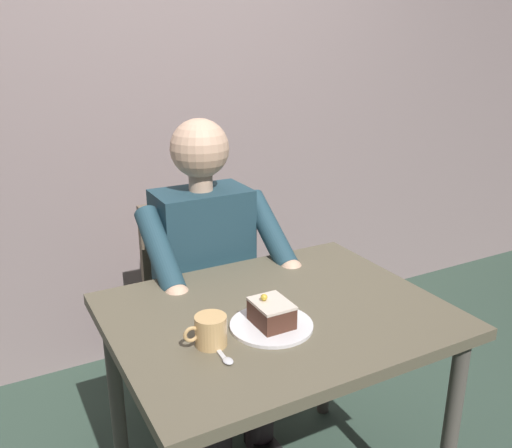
# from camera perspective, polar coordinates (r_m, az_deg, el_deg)

# --- Properties ---
(cafe_rear_panel) EXTENTS (6.40, 0.12, 3.00)m
(cafe_rear_panel) POSITION_cam_1_polar(r_m,az_deg,el_deg) (2.62, -12.21, 17.81)
(cafe_rear_panel) COLOR gray
(cafe_rear_panel) RESTS_ON ground
(dining_table) EXTENTS (0.99, 0.78, 0.76)m
(dining_table) POSITION_cam_1_polar(r_m,az_deg,el_deg) (1.71, 2.22, -11.86)
(dining_table) COLOR brown
(dining_table) RESTS_ON ground
(chair) EXTENTS (0.42, 0.42, 0.90)m
(chair) POSITION_cam_1_polar(r_m,az_deg,el_deg) (2.32, -6.33, -7.84)
(chair) COLOR brown
(chair) RESTS_ON ground
(seated_person) EXTENTS (0.53, 0.58, 1.26)m
(seated_person) POSITION_cam_1_polar(r_m,az_deg,el_deg) (2.10, -4.72, -5.61)
(seated_person) COLOR #22404D
(seated_person) RESTS_ON ground
(dessert_plate) EXTENTS (0.24, 0.24, 0.01)m
(dessert_plate) POSITION_cam_1_polar(r_m,az_deg,el_deg) (1.57, 1.63, -10.62)
(dessert_plate) COLOR white
(dessert_plate) RESTS_ON dining_table
(cake_slice) EXTENTS (0.10, 0.12, 0.09)m
(cake_slice) POSITION_cam_1_polar(r_m,az_deg,el_deg) (1.55, 1.64, -9.33)
(cake_slice) COLOR #4A291E
(cake_slice) RESTS_ON dessert_plate
(coffee_cup) EXTENTS (0.12, 0.09, 0.08)m
(coffee_cup) POSITION_cam_1_polar(r_m,az_deg,el_deg) (1.48, -4.83, -11.07)
(coffee_cup) COLOR tan
(coffee_cup) RESTS_ON dining_table
(dessert_spoon) EXTENTS (0.03, 0.14, 0.01)m
(dessert_spoon) POSITION_cam_1_polar(r_m,az_deg,el_deg) (1.45, -3.53, -13.60)
(dessert_spoon) COLOR silver
(dessert_spoon) RESTS_ON dining_table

